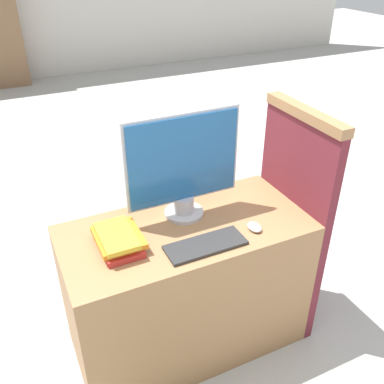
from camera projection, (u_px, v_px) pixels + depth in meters
ground_plane at (210, 379)px, 2.22m from camera, size 20.00×20.00×0.00m
desk at (186, 287)px, 2.24m from camera, size 1.20×0.58×0.78m
carrel_divider at (291, 219)px, 2.33m from camera, size 0.07×0.56×1.28m
monitor at (183, 166)px, 2.00m from camera, size 0.57×0.19×0.53m
keyboard at (206, 245)px, 1.91m from camera, size 0.37×0.14×0.02m
mouse at (254, 227)px, 2.02m from camera, size 0.06×0.09×0.03m
book_stack at (118, 240)px, 1.89m from camera, size 0.20×0.26×0.08m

